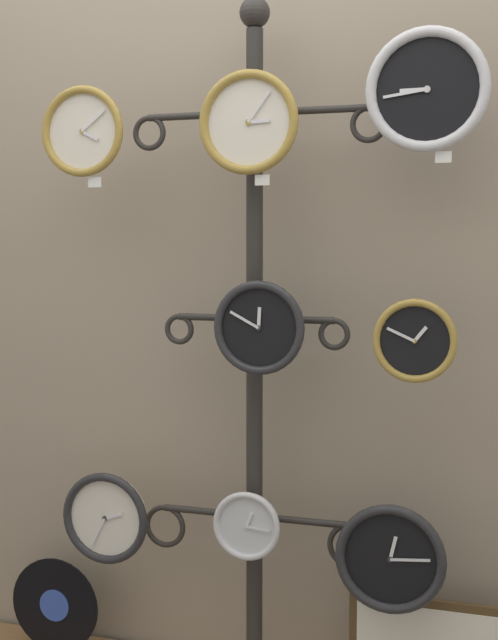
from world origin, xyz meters
name	(u,v)px	position (x,y,z in m)	size (l,w,h in m)	color
shop_wall	(271,215)	(0.00, 0.57, 1.40)	(4.40, 0.04, 2.80)	gray
display_stand	(254,459)	(0.00, 0.41, 0.71)	(0.73, 0.40, 1.98)	#282623
clock_top_left	(83,132)	(-0.47, 0.30, 1.63)	(0.25, 0.04, 0.25)	silver
clock_top_center	(249,122)	(0.01, 0.31, 1.63)	(0.27, 0.04, 0.27)	silver
clock_top_right	(427,90)	(0.47, 0.33, 1.70)	(0.31, 0.04, 0.31)	black
clock_middle_center	(259,328)	(0.05, 0.30, 1.09)	(0.25, 0.04, 0.25)	black
clock_middle_right	(415,341)	(0.45, 0.32, 1.07)	(0.21, 0.04, 0.21)	black
clock_bottom_left	(106,518)	(-0.43, 0.33, 0.52)	(0.27, 0.04, 0.27)	silver
clock_bottom_center	(247,526)	(0.01, 0.32, 0.55)	(0.19, 0.04, 0.19)	silver
clock_bottom_right	(391,559)	(0.40, 0.31, 0.50)	(0.29, 0.04, 0.29)	black
vinyl_record	(55,605)	(-0.64, 0.40, 0.21)	(0.29, 0.01, 0.29)	black
price_tag_upper	(95,182)	(-0.43, 0.30, 1.49)	(0.04, 0.00, 0.03)	white
price_tag_mid	(262,180)	(0.05, 0.31, 1.48)	(0.04, 0.00, 0.03)	white
price_tag_lower	(443,157)	(0.52, 0.33, 1.53)	(0.04, 0.00, 0.03)	white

